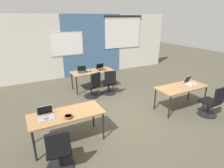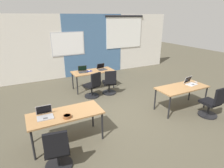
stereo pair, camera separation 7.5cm
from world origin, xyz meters
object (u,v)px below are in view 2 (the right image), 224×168
at_px(snack_bowl, 67,116).
at_px(desk_near_left, 66,116).
at_px(mouse_near_right_end, 196,82).
at_px(chair_near_left_end, 57,153).
at_px(chair_far_right, 110,84).
at_px(chair_far_left, 93,87).
at_px(desk_far_center, 93,72).
at_px(laptop_near_left_end, 45,115).
at_px(laptop_near_right_end, 190,83).
at_px(chair_near_right_end, 212,105).
at_px(mouse_far_left, 89,71).
at_px(laptop_far_left, 83,71).
at_px(laptop_far_right, 102,68).
at_px(desk_near_right, 182,89).

bearing_deg(snack_bowl, desk_near_left, 87.09).
bearing_deg(mouse_near_right_end, chair_near_left_end, -169.66).
bearing_deg(chair_far_right, chair_near_left_end, 62.78).
height_order(chair_far_left, chair_far_right, same).
bearing_deg(desk_far_center, chair_near_left_end, -120.68).
xyz_separation_m(laptop_near_left_end, chair_far_right, (2.50, 1.98, -0.39)).
bearing_deg(laptop_near_right_end, desk_near_left, 172.37).
relative_size(laptop_near_right_end, chair_far_left, 0.40).
relative_size(desk_near_left, chair_near_right_end, 1.74).
relative_size(mouse_far_left, snack_bowl, 0.60).
height_order(desk_far_center, laptop_far_left, laptop_far_left).
relative_size(chair_near_right_end, laptop_far_left, 2.50).
relative_size(mouse_far_left, laptop_far_right, 0.30).
bearing_deg(laptop_near_left_end, laptop_far_right, 49.43).
distance_m(desk_near_left, chair_far_left, 2.50).
xyz_separation_m(laptop_near_left_end, chair_near_right_end, (4.32, -0.80, -0.39)).
distance_m(laptop_near_right_end, chair_far_right, 2.71).
bearing_deg(laptop_near_right_end, chair_near_right_end, -98.60).
relative_size(desk_far_center, laptop_near_right_end, 4.33).
bearing_deg(chair_far_right, laptop_near_left_end, 52.45).
xyz_separation_m(laptop_far_right, chair_far_right, (-0.06, -0.81, -0.39)).
relative_size(laptop_far_left, chair_far_left, 0.40).
bearing_deg(chair_near_right_end, laptop_far_right, -64.39).
height_order(laptop_near_right_end, mouse_near_right_end, laptop_near_right_end).
bearing_deg(laptop_near_left_end, chair_near_left_end, -83.90).
height_order(chair_far_right, snack_bowl, chair_far_right).
height_order(laptop_near_left_end, chair_near_left_end, laptop_near_left_end).
bearing_deg(chair_far_right, laptop_far_right, -80.23).
distance_m(chair_far_right, snack_bowl, 3.08).
height_order(mouse_near_right_end, mouse_far_left, mouse_far_left).
relative_size(desk_far_center, chair_far_right, 1.74).
height_order(desk_near_right, snack_bowl, snack_bowl).
height_order(mouse_far_left, snack_bowl, snack_bowl).
height_order(desk_near_left, laptop_far_left, laptop_far_left).
bearing_deg(desk_far_center, chair_far_left, -112.65).
relative_size(mouse_near_right_end, chair_far_right, 0.12).
bearing_deg(snack_bowl, laptop_near_right_end, 3.94).
xyz_separation_m(laptop_near_right_end, chair_far_right, (-1.82, 1.97, -0.39)).
bearing_deg(laptop_near_right_end, laptop_far_right, 113.90).
relative_size(mouse_near_right_end, mouse_far_left, 1.06).
xyz_separation_m(mouse_far_left, chair_far_left, (-0.18, -0.81, -0.36)).
relative_size(chair_near_left_end, chair_far_right, 1.00).
bearing_deg(chair_far_left, snack_bowl, 38.20).
distance_m(desk_far_center, chair_far_right, 0.89).
height_order(chair_near_right_end, laptop_far_left, laptop_far_left).
distance_m(mouse_near_right_end, chair_near_right_end, 0.95).
distance_m(desk_near_right, mouse_far_left, 3.42).
relative_size(desk_far_center, laptop_far_left, 4.35).
bearing_deg(chair_near_left_end, desk_far_center, -111.25).
xyz_separation_m(desk_near_left, chair_far_right, (2.08, 2.03, -0.28)).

